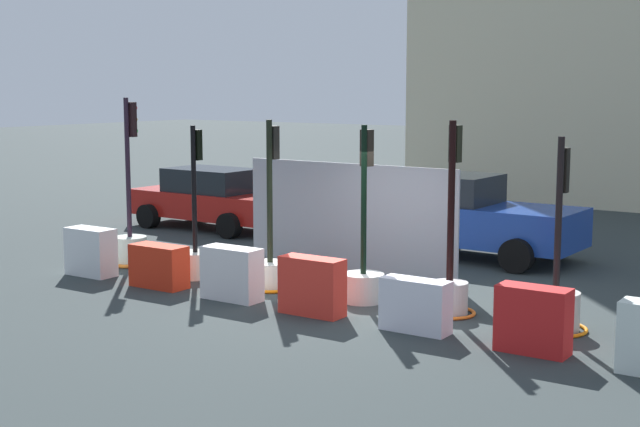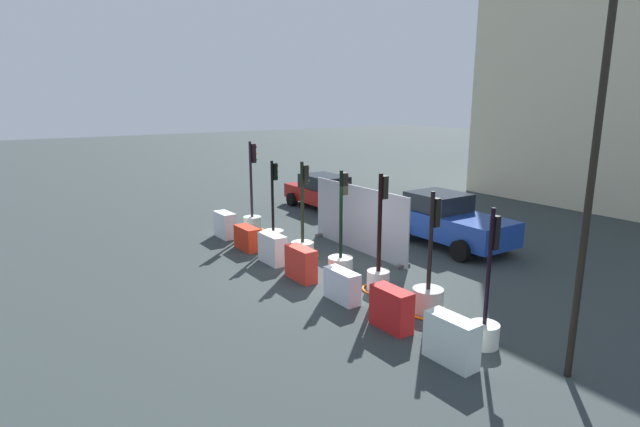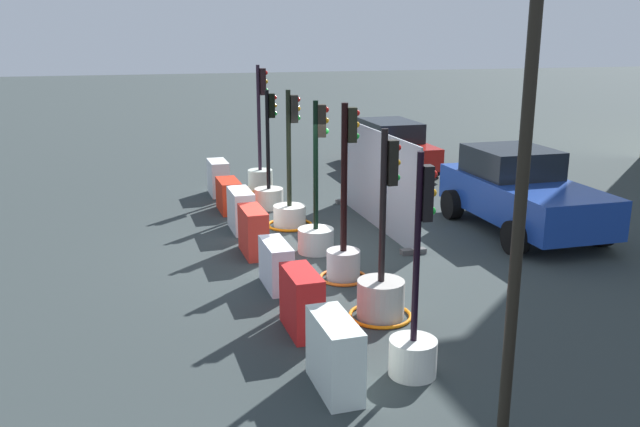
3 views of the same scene
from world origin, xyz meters
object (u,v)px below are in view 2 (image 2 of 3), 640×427
Objects in this scene: traffic_light_5 at (428,295)px; car_blue_estate at (447,221)px; traffic_light_0 at (252,218)px; car_red_compact at (324,192)px; traffic_light_4 at (379,269)px; construction_barrier_3 at (301,264)px; construction_barrier_0 at (225,225)px; construction_barrier_6 at (451,340)px; traffic_light_6 at (485,322)px; construction_barrier_2 at (273,249)px; construction_barrier_4 at (342,286)px; traffic_light_3 at (341,255)px; street_lamp_post at (600,113)px; construction_barrier_1 at (247,238)px; traffic_light_2 at (303,243)px; traffic_light_1 at (273,231)px; construction_barrier_5 at (391,309)px.

traffic_light_5 is 0.65× the size of car_blue_estate.
traffic_light_0 is 8.77m from traffic_light_5.
car_red_compact is at bearing 111.76° from traffic_light_0.
construction_barrier_3 is at bearing -144.52° from traffic_light_4.
construction_barrier_0 is 0.94× the size of construction_barrier_6.
traffic_light_6 is 0.65× the size of car_blue_estate.
traffic_light_6 is 2.68× the size of construction_barrier_3.
construction_barrier_4 is at bearing -0.10° from construction_barrier_2.
car_red_compact is (-7.28, 4.44, 0.23)m from traffic_light_3.
car_red_compact is at bearing 162.82° from street_lamp_post.
car_red_compact is (-12.38, 5.67, 0.31)m from construction_barrier_6.
construction_barrier_1 is 1.03× the size of construction_barrier_4.
traffic_light_2 is 2.88× the size of construction_barrier_4.
street_lamp_post is at bearing -33.13° from car_blue_estate.
traffic_light_2 is 3.62m from construction_barrier_0.
traffic_light_4 is 2.84× the size of construction_barrier_1.
construction_barrier_1 is (0.03, -0.98, -0.08)m from traffic_light_1.
car_red_compact is at bearing 147.81° from construction_barrier_4.
traffic_light_4 is 0.69× the size of car_red_compact.
construction_barrier_2 is 9.53m from street_lamp_post.
traffic_light_0 is at bearing -138.60° from car_blue_estate.
car_red_compact is 15.02m from street_lamp_post.
car_blue_estate is at bearing 48.64° from construction_barrier_0.
construction_barrier_0 is (-6.91, -1.21, -0.10)m from traffic_light_4.
traffic_light_2 is at bearing -178.39° from traffic_light_5.
traffic_light_5 is at bearing 144.71° from construction_barrier_6.
traffic_light_4 is 1.08× the size of traffic_light_6.
traffic_light_3 is at bearing 178.06° from traffic_light_6.
car_red_compact is (-7.08, 5.64, 0.31)m from construction_barrier_3.
construction_barrier_6 is 4.62m from street_lamp_post.
traffic_light_5 is 2.66× the size of construction_barrier_1.
traffic_light_1 is 1.69m from traffic_light_2.
construction_barrier_4 is 1.06× the size of construction_barrier_5.
construction_barrier_1 is 11.08m from street_lamp_post.
construction_barrier_5 is at bearing 0.23° from construction_barrier_3.
traffic_light_1 is 5.91m from car_red_compact.
construction_barrier_2 is (-3.44, -1.20, -0.11)m from traffic_light_4.
construction_barrier_1 is (-6.83, -1.24, -0.04)m from traffic_light_5.
construction_barrier_2 is (1.69, 0.01, 0.07)m from construction_barrier_1.
traffic_light_6 reaches higher than car_blue_estate.
traffic_light_3 is 8.53m from car_red_compact.
street_lamp_post is (11.95, 1.31, 4.15)m from construction_barrier_0.
traffic_light_5 is at bearing 8.18° from construction_barrier_0.
construction_barrier_0 is at bearing -150.76° from traffic_light_1.
traffic_light_6 is at bearing 6.55° from construction_barrier_1.
traffic_light_2 is (1.69, 0.11, -0.03)m from traffic_light_1.
traffic_light_6 is at bearing 0.03° from traffic_light_1.
car_blue_estate reaches higher than construction_barrier_0.
traffic_light_4 is at bearing -26.41° from car_red_compact.
traffic_light_3 reaches higher than construction_barrier_2.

